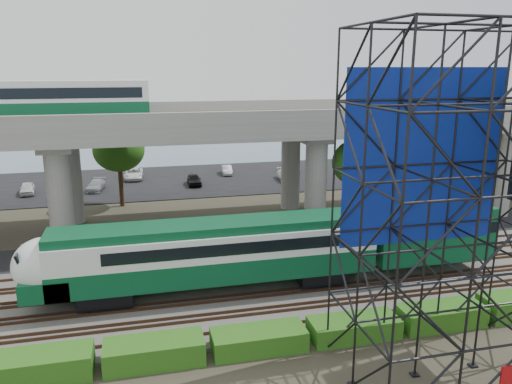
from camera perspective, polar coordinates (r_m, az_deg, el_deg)
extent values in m
plane|color=#474233|center=(29.10, -3.73, -13.40)|extent=(140.00, 140.00, 0.00)
cube|color=slate|center=(30.82, -4.38, -11.55)|extent=(90.00, 12.00, 0.20)
cube|color=black|center=(38.61, -6.42, -6.25)|extent=(90.00, 5.00, 0.08)
cube|color=black|center=(61.10, -9.21, 1.30)|extent=(90.00, 18.00, 0.08)
cube|color=slate|center=(82.67, -10.43, 4.58)|extent=(140.00, 40.00, 0.03)
cube|color=#472D1E|center=(26.62, -2.69, -15.51)|extent=(90.00, 0.08, 0.16)
cube|color=#472D1E|center=(27.86, -3.27, -14.08)|extent=(90.00, 0.08, 0.16)
cube|color=#472D1E|center=(28.34, -3.48, -13.55)|extent=(90.00, 0.08, 0.16)
cube|color=#472D1E|center=(29.61, -3.98, -12.28)|extent=(90.00, 0.08, 0.16)
cube|color=#472D1E|center=(30.11, -4.16, -11.82)|extent=(90.00, 0.08, 0.16)
cube|color=#472D1E|center=(31.39, -4.60, -10.69)|extent=(90.00, 0.08, 0.16)
cube|color=#472D1E|center=(31.90, -4.76, -10.28)|extent=(90.00, 0.08, 0.16)
cube|color=#472D1E|center=(33.20, -5.15, -9.27)|extent=(90.00, 0.08, 0.16)
cube|color=#472D1E|center=(33.71, -5.30, -8.90)|extent=(90.00, 0.08, 0.16)
cube|color=#472D1E|center=(35.03, -5.64, -7.99)|extent=(90.00, 0.08, 0.16)
cube|color=black|center=(30.31, -16.80, -11.13)|extent=(3.00, 2.20, 0.90)
cube|color=black|center=(32.09, 7.33, -9.16)|extent=(3.00, 2.20, 0.90)
cube|color=#0A4727|center=(30.07, -4.39, -8.34)|extent=(19.00, 3.00, 1.40)
cube|color=silver|center=(29.55, -4.44, -5.75)|extent=(19.00, 3.00, 1.50)
cube|color=#0A4727|center=(29.22, -4.48, -3.90)|extent=(19.00, 2.60, 0.50)
cube|color=black|center=(29.69, -2.53, -5.51)|extent=(15.00, 3.06, 0.70)
ellipsoid|color=silver|center=(29.90, -22.87, -7.76)|extent=(3.60, 3.00, 3.20)
cube|color=#0A4727|center=(30.28, -22.68, -9.60)|extent=(2.60, 3.00, 1.10)
cube|color=black|center=(29.94, -25.05, -6.93)|extent=(0.48, 2.00, 1.09)
cube|color=#0A4727|center=(34.60, 19.18, -4.30)|extent=(8.00, 3.00, 3.40)
cube|color=#9E9B93|center=(41.96, -7.70, 7.40)|extent=(80.00, 12.00, 1.20)
cube|color=#9E9B93|center=(36.15, -6.80, 8.19)|extent=(80.00, 0.50, 1.10)
cube|color=#9E9B93|center=(47.54, -8.49, 9.55)|extent=(80.00, 0.50, 1.10)
cylinder|color=#9E9B93|center=(39.54, -21.49, -0.67)|extent=(1.80, 1.80, 8.00)
cylinder|color=#9E9B93|center=(46.30, -20.38, 1.49)|extent=(1.80, 1.80, 8.00)
cube|color=#9E9B93|center=(42.25, -21.33, 5.38)|extent=(2.40, 9.00, 0.60)
cylinder|color=#9E9B93|center=(41.62, 6.85, 0.94)|extent=(1.80, 1.80, 8.00)
cylinder|color=#9E9B93|center=(48.09, 3.97, 2.80)|extent=(1.80, 1.80, 8.00)
cube|color=#9E9B93|center=(44.21, 5.42, 6.63)|extent=(2.40, 9.00, 0.60)
cylinder|color=#9E9B93|center=(50.68, 26.33, 1.94)|extent=(1.80, 1.80, 8.00)
cylinder|color=#9E9B93|center=(56.12, 21.83, 3.45)|extent=(1.80, 1.80, 8.00)
cube|color=#9E9B93|center=(52.82, 24.37, 6.67)|extent=(2.40, 9.00, 0.60)
cube|color=black|center=(41.93, -20.36, 7.96)|extent=(12.00, 2.50, 0.70)
cube|color=#0A4727|center=(41.86, -20.45, 9.04)|extent=(12.00, 2.50, 0.90)
cube|color=silver|center=(41.80, -20.58, 10.54)|extent=(12.00, 2.50, 1.30)
cube|color=black|center=(41.79, -20.59, 10.61)|extent=(11.00, 2.56, 0.80)
cube|color=silver|center=(41.77, -20.68, 11.63)|extent=(12.00, 2.40, 0.30)
cube|color=navy|center=(24.64, 18.65, 3.72)|extent=(8.10, 0.08, 8.25)
cube|color=black|center=(25.57, 20.70, -18.48)|extent=(9.36, 6.36, 0.08)
cube|color=#255212|center=(25.22, -23.53, -17.78)|extent=(4.60, 1.80, 1.20)
cube|color=#255212|center=(24.77, -11.54, -17.47)|extent=(4.60, 1.80, 1.15)
cube|color=#255212|center=(25.34, 0.32, -16.52)|extent=(4.60, 1.80, 1.03)
cube|color=#255212|center=(26.83, 11.12, -14.97)|extent=(4.60, 1.80, 1.01)
cube|color=#255212|center=(29.08, 20.37, -13.10)|extent=(4.60, 1.80, 1.12)
cylinder|color=#382314|center=(43.53, 11.73, -0.84)|extent=(0.44, 0.44, 4.80)
ellipsoid|color=#255212|center=(42.83, 11.95, 3.30)|extent=(4.94, 4.94, 4.18)
cylinder|color=#382314|center=(50.71, -15.18, 1.08)|extent=(0.44, 0.44, 4.80)
ellipsoid|color=#255212|center=(50.11, -15.42, 4.64)|extent=(4.94, 4.94, 4.18)
imported|color=silver|center=(59.08, -24.68, 0.37)|extent=(1.91, 3.71, 1.21)
imported|color=#BABEC3|center=(63.44, -21.56, 1.56)|extent=(1.98, 3.86, 1.21)
imported|color=#969A9D|center=(58.09, -17.82, 0.74)|extent=(2.16, 4.08, 1.13)
imported|color=white|center=(62.77, -13.80, 2.05)|extent=(2.34, 4.69, 1.27)
imported|color=black|center=(58.21, -7.08, 1.42)|extent=(1.60, 3.78, 1.27)
imported|color=#ABADB3|center=(63.73, -3.34, 2.54)|extent=(1.41, 3.41, 1.10)
imported|color=white|center=(60.40, 3.41, 1.94)|extent=(2.11, 4.35, 1.22)
imported|color=#989B9F|center=(65.75, 4.04, 2.88)|extent=(2.13, 4.07, 1.09)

